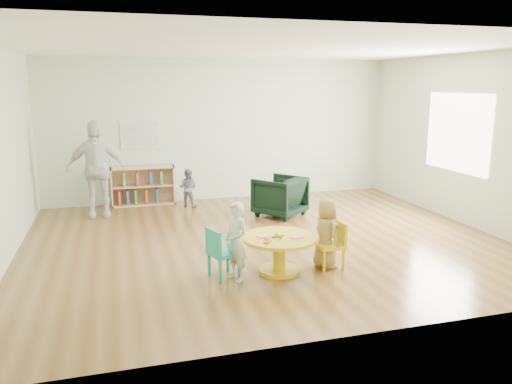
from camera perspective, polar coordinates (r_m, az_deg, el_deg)
room at (r=7.19m, az=1.14°, el=8.96°), size 7.10×7.00×2.80m
activity_table at (r=6.22m, az=2.71°, el=-6.36°), size 0.93×0.93×0.51m
kid_chair_left at (r=6.04m, az=-4.06°, el=-6.81°), size 0.42×0.42×0.62m
kid_chair_right at (r=6.43m, az=8.83°, el=-5.82°), size 0.33×0.33×0.61m
bookshelf at (r=9.92m, az=-12.87°, el=0.67°), size 1.20×0.30×0.75m
alphabet_poster at (r=9.90m, az=-13.11°, el=6.40°), size 0.74×0.01×0.54m
armchair at (r=8.86m, az=2.73°, el=-0.49°), size 1.08×1.08×0.71m
child_left at (r=5.94m, az=-2.28°, el=-5.69°), size 0.35×0.41×0.96m
child_right at (r=6.40m, az=8.01°, el=-4.73°), size 0.36×0.48×0.90m
toddler at (r=9.58m, az=-7.78°, el=0.48°), size 0.45×0.42×0.74m
adult_caretaker at (r=9.14m, az=-17.84°, el=2.49°), size 1.00×0.42×1.70m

